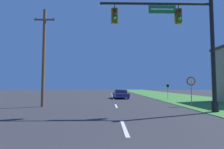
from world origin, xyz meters
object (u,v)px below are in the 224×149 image
object	(u,v)px
signal_mast	(187,39)
route_sign_post	(168,88)
stop_sign	(191,85)
utility_pole_near	(44,56)
car_ahead	(121,94)

from	to	relation	value
signal_mast	route_sign_post	world-z (taller)	signal_mast
signal_mast	stop_sign	world-z (taller)	signal_mast
stop_sign	route_sign_post	bearing A→B (deg)	86.45
stop_sign	utility_pole_near	distance (m)	12.98
car_ahead	utility_pole_near	bearing A→B (deg)	-126.16
route_sign_post	utility_pole_near	distance (m)	15.43
car_ahead	stop_sign	world-z (taller)	stop_sign
signal_mast	utility_pole_near	size ratio (longest dim) A/B	0.98
signal_mast	car_ahead	world-z (taller)	signal_mast
signal_mast	stop_sign	bearing A→B (deg)	61.84
route_sign_post	utility_pole_near	world-z (taller)	utility_pole_near
utility_pole_near	car_ahead	bearing A→B (deg)	53.84
stop_sign	utility_pole_near	xyz separation A→B (m)	(-12.74, -0.10, 2.49)
car_ahead	stop_sign	distance (m)	11.34
stop_sign	route_sign_post	size ratio (longest dim) A/B	1.23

